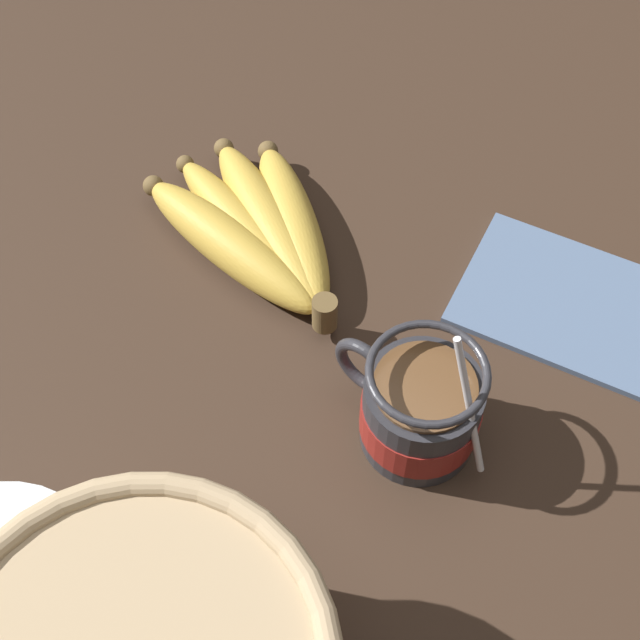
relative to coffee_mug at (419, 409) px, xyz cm
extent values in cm
cube|color=#332319|center=(2.66, 0.68, -5.40)|extent=(139.84, 139.84, 3.20)
cylinder|color=#28282D|center=(-0.13, 0.00, -0.30)|extent=(8.34, 8.34, 7.01)
cylinder|color=maroon|center=(-0.13, 0.00, -0.68)|extent=(8.54, 8.54, 3.12)
torus|color=#28282D|center=(4.90, 0.00, 0.66)|extent=(5.18, 0.90, 5.18)
cylinder|color=brown|center=(-0.13, 0.00, 3.31)|extent=(7.14, 7.14, 0.40)
torus|color=#28282D|center=(-0.13, 0.00, 5.11)|extent=(8.34, 8.34, 0.60)
cylinder|color=silver|center=(-3.57, 0.00, 4.11)|extent=(4.45, 0.50, 12.98)
ellipsoid|color=silver|center=(-1.59, 0.00, -2.30)|extent=(3.00, 2.00, 0.80)
cylinder|color=brown|center=(10.80, -2.75, -1.02)|extent=(2.00, 2.00, 3.00)
ellipsoid|color=#B79338|center=(18.92, -8.51, -1.76)|extent=(16.95, 13.69, 4.08)
sphere|color=brown|center=(26.21, -13.69, -1.76)|extent=(1.84, 1.84, 1.84)
ellipsoid|color=#B79338|center=(20.62, -7.32, -1.80)|extent=(19.50, 11.93, 4.01)
sphere|color=brown|center=(29.52, -11.47, -1.80)|extent=(1.80, 1.80, 1.80)
ellipsoid|color=#B79338|center=(21.39, -5.50, -2.02)|extent=(20.14, 8.46, 3.57)
sphere|color=brown|center=(31.02, -8.00, -2.02)|extent=(1.61, 1.61, 1.61)
ellipsoid|color=#B79338|center=(21.47, -3.53, -1.76)|extent=(19.62, 5.47, 4.07)
sphere|color=brown|center=(31.13, -4.23, -1.76)|extent=(1.83, 1.83, 1.83)
cube|color=slate|center=(-3.06, -17.49, -3.50)|extent=(20.10, 16.03, 0.60)
camera|label=1|loc=(-13.79, 27.93, 55.07)|focal=50.00mm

